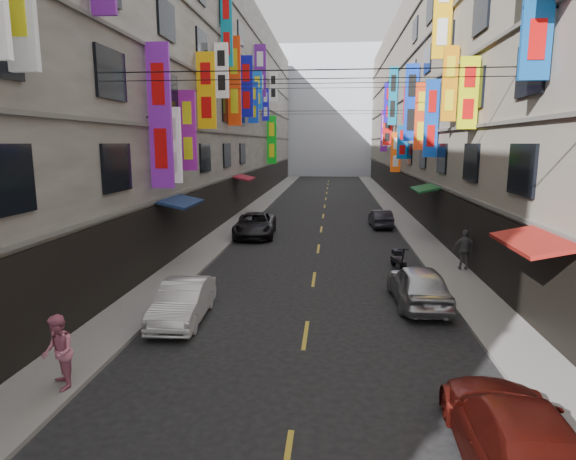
% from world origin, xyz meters
% --- Properties ---
extents(sidewalk_left, '(2.00, 90.00, 0.12)m').
position_xyz_m(sidewalk_left, '(-6.00, 42.00, 0.06)').
color(sidewalk_left, slate).
rests_on(sidewalk_left, ground).
extents(sidewalk_right, '(2.00, 90.00, 0.12)m').
position_xyz_m(sidewalk_right, '(6.00, 42.00, 0.06)').
color(sidewalk_right, slate).
rests_on(sidewalk_right, ground).
extents(building_row_left, '(10.14, 90.00, 19.00)m').
position_xyz_m(building_row_left, '(-11.99, 42.00, 9.49)').
color(building_row_left, gray).
rests_on(building_row_left, ground).
extents(building_row_right, '(10.14, 90.00, 19.00)m').
position_xyz_m(building_row_right, '(11.99, 42.00, 9.49)').
color(building_row_right, gray).
rests_on(building_row_right, ground).
extents(haze_block, '(18.00, 8.00, 22.00)m').
position_xyz_m(haze_block, '(0.00, 92.00, 11.00)').
color(haze_block, silver).
rests_on(haze_block, ground).
extents(shop_signage, '(14.00, 55.00, 12.92)m').
position_xyz_m(shop_signage, '(-0.28, 35.05, 9.26)').
color(shop_signage, '#0F0EA9').
rests_on(shop_signage, ground).
extents(street_awnings, '(13.99, 35.20, 0.41)m').
position_xyz_m(street_awnings, '(-1.26, 26.00, 3.00)').
color(street_awnings, '#13491C').
rests_on(street_awnings, ground).
extents(overhead_cables, '(14.00, 38.04, 1.24)m').
position_xyz_m(overhead_cables, '(0.00, 30.00, 8.80)').
color(overhead_cables, black).
rests_on(overhead_cables, ground).
extents(lane_markings, '(0.12, 80.20, 0.01)m').
position_xyz_m(lane_markings, '(0.00, 39.00, 0.00)').
color(lane_markings, gold).
rests_on(lane_markings, ground).
extents(scooter_far_right, '(0.65, 1.79, 1.14)m').
position_xyz_m(scooter_far_right, '(3.74, 26.00, 0.44)').
color(scooter_far_right, black).
rests_on(scooter_far_right, ground).
extents(car_left_mid, '(1.55, 3.99, 1.30)m').
position_xyz_m(car_left_mid, '(-4.00, 18.81, 0.65)').
color(car_left_mid, silver).
rests_on(car_left_mid, ground).
extents(car_left_far, '(2.74, 5.32, 1.44)m').
position_xyz_m(car_left_far, '(-4.00, 33.19, 0.72)').
color(car_left_far, black).
rests_on(car_left_far, ground).
extents(car_right_near, '(2.06, 4.76, 1.37)m').
position_xyz_m(car_right_near, '(3.97, 12.27, 0.68)').
color(car_right_near, '#51130E').
rests_on(car_right_near, ground).
extents(car_right_mid, '(1.91, 4.37, 1.47)m').
position_xyz_m(car_right_mid, '(3.81, 21.11, 0.73)').
color(car_right_mid, '#B1B1B6').
rests_on(car_right_mid, ground).
extents(car_right_far, '(1.48, 3.71, 1.20)m').
position_xyz_m(car_right_far, '(4.00, 37.23, 0.60)').
color(car_right_far, '#292830').
rests_on(car_right_far, ground).
extents(pedestrian_lfar, '(0.97, 1.02, 1.74)m').
position_xyz_m(pedestrian_lfar, '(-5.40, 14.08, 0.99)').
color(pedestrian_lfar, pink).
rests_on(pedestrian_lfar, sidewalk_left).
extents(pedestrian_rfar, '(1.09, 0.66, 1.80)m').
position_xyz_m(pedestrian_rfar, '(6.60, 25.79, 1.02)').
color(pedestrian_rfar, '#5D5D60').
rests_on(pedestrian_rfar, sidewalk_right).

